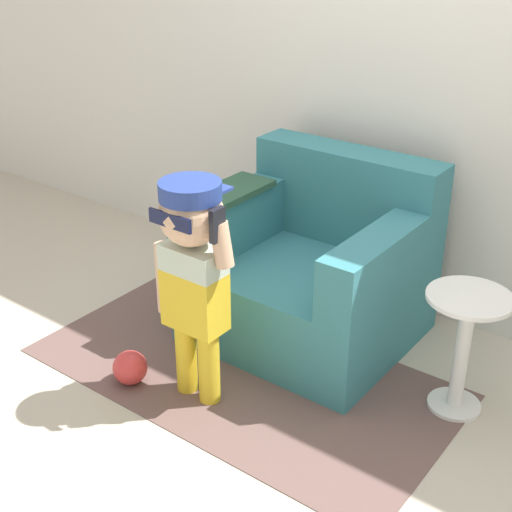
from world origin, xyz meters
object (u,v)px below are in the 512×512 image
object	(u,v)px
armchair	(313,271)
toy_ball	(130,368)
person_child	(193,260)
side_table	(463,342)

from	to	relation	value
armchair	toy_ball	size ratio (longest dim) A/B	6.43
person_child	toy_ball	xyz separation A→B (m)	(-0.29, -0.11, -0.57)
armchair	toy_ball	distance (m)	0.97
person_child	side_table	bearing A→B (deg)	32.38
armchair	person_child	bearing A→B (deg)	-97.48
person_child	side_table	size ratio (longest dim) A/B	1.82
toy_ball	person_child	bearing A→B (deg)	21.13
person_child	toy_ball	distance (m)	0.65
armchair	side_table	bearing A→B (deg)	-11.00
side_table	toy_ball	distance (m)	1.41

